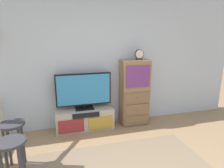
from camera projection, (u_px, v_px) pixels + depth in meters
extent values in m
cube|color=silver|center=(96.00, 61.00, 3.93)|extent=(6.40, 0.12, 2.70)
cube|color=#BCB29E|center=(85.00, 119.00, 3.88)|extent=(1.14, 0.36, 0.43)
cube|color=maroon|center=(71.00, 126.00, 3.63)|extent=(0.48, 0.02, 0.26)
cube|color=#B79333|center=(101.00, 123.00, 3.78)|extent=(0.48, 0.02, 0.26)
cube|color=black|center=(86.00, 115.00, 3.66)|extent=(0.51, 0.02, 0.09)
cube|color=black|center=(84.00, 108.00, 3.84)|extent=(0.36, 0.22, 0.02)
cylinder|color=black|center=(84.00, 106.00, 3.83)|extent=(0.05, 0.05, 0.06)
cube|color=black|center=(84.00, 89.00, 3.75)|extent=(1.08, 0.05, 0.64)
cube|color=#338CCC|center=(84.00, 90.00, 3.72)|extent=(1.03, 0.01, 0.59)
cube|color=#93704C|center=(134.00, 92.00, 4.05)|extent=(0.58, 0.34, 1.38)
cube|color=brown|center=(137.00, 121.00, 4.01)|extent=(0.53, 0.02, 0.21)
sphere|color=olive|center=(137.00, 121.00, 4.00)|extent=(0.03, 0.03, 0.03)
cube|color=brown|center=(137.00, 109.00, 3.95)|extent=(0.53, 0.02, 0.21)
sphere|color=olive|center=(137.00, 110.00, 3.94)|extent=(0.03, 0.03, 0.03)
cube|color=brown|center=(137.00, 98.00, 3.89)|extent=(0.53, 0.02, 0.21)
sphere|color=olive|center=(138.00, 98.00, 3.87)|extent=(0.03, 0.03, 0.03)
cube|color=#70387F|center=(138.00, 77.00, 3.79)|extent=(0.49, 0.02, 0.43)
cube|color=#4C3823|center=(139.00, 59.00, 3.88)|extent=(0.11, 0.08, 0.02)
cylinder|color=brown|center=(139.00, 54.00, 3.85)|extent=(0.19, 0.04, 0.19)
cylinder|color=silver|center=(140.00, 54.00, 3.83)|extent=(0.16, 0.01, 0.16)
cylinder|color=#333338|center=(7.00, 165.00, 2.31)|extent=(0.04, 0.04, 0.66)
cylinder|color=#333338|center=(24.00, 162.00, 2.36)|extent=(0.04, 0.04, 0.66)
cylinder|color=#333338|center=(10.00, 142.00, 2.17)|extent=(0.34, 0.34, 0.03)
cylinder|color=#333338|center=(6.00, 152.00, 2.56)|extent=(0.04, 0.04, 0.67)
cylinder|color=#333338|center=(21.00, 150.00, 2.61)|extent=(0.04, 0.04, 0.67)
cylinder|color=#333338|center=(9.00, 145.00, 2.74)|extent=(0.04, 0.04, 0.67)
cylinder|color=#333338|center=(23.00, 143.00, 2.79)|extent=(0.04, 0.04, 0.67)
cylinder|color=#333338|center=(12.00, 124.00, 2.59)|extent=(0.34, 0.34, 0.03)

